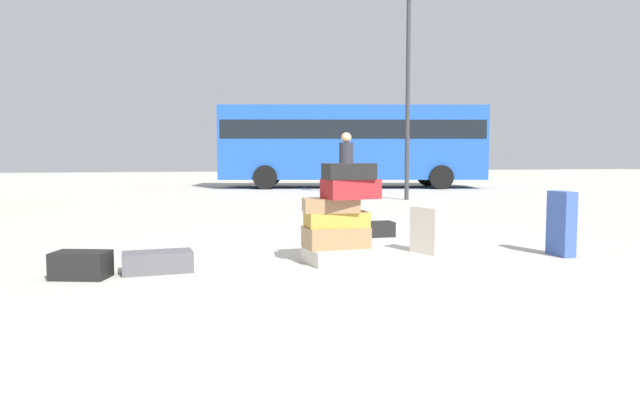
# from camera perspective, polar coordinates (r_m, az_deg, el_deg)

# --- Properties ---
(ground_plane) EXTENTS (80.00, 80.00, 0.00)m
(ground_plane) POSITION_cam_1_polar(r_m,az_deg,el_deg) (6.62, 3.76, -6.16)
(ground_plane) COLOR #ADA89E
(suitcase_tower) EXTENTS (0.86, 0.64, 1.14)m
(suitcase_tower) POSITION_cam_1_polar(r_m,az_deg,el_deg) (6.37, 2.03, -2.01)
(suitcase_tower) COLOR beige
(suitcase_tower) RESTS_ON ground
(suitcase_cream_foreground_near) EXTENTS (0.39, 0.48, 0.59)m
(suitcase_cream_foreground_near) POSITION_cam_1_polar(r_m,az_deg,el_deg) (7.17, 11.06, -3.03)
(suitcase_cream_foreground_near) COLOR beige
(suitcase_cream_foreground_near) RESTS_ON ground
(suitcase_black_right_side) EXTENTS (0.65, 0.30, 0.23)m
(suitcase_black_right_side) POSITION_cam_1_polar(r_m,az_deg,el_deg) (8.53, 5.39, -3.00)
(suitcase_black_right_side) COLOR black
(suitcase_black_right_side) RESTS_ON ground
(suitcase_black_left_side) EXTENTS (0.61, 0.46, 0.27)m
(suitcase_black_left_side) POSITION_cam_1_polar(r_m,az_deg,el_deg) (6.11, -23.25, -6.13)
(suitcase_black_left_side) COLOR black
(suitcase_black_left_side) RESTS_ON ground
(suitcase_charcoal_behind_tower) EXTENTS (0.74, 0.43, 0.22)m
(suitcase_charcoal_behind_tower) POSITION_cam_1_polar(r_m,az_deg,el_deg) (6.16, -16.27, -6.10)
(suitcase_charcoal_behind_tower) COLOR #4C4C51
(suitcase_charcoal_behind_tower) RESTS_ON ground
(suitcase_navy_white_trunk) EXTENTS (0.16, 0.38, 0.80)m
(suitcase_navy_white_trunk) POSITION_cam_1_polar(r_m,az_deg,el_deg) (7.46, 23.46, -2.23)
(suitcase_navy_white_trunk) COLOR #334F99
(suitcase_navy_white_trunk) RESTS_ON ground
(person_bearded_onlooker) EXTENTS (0.30, 0.31, 1.74)m
(person_bearded_onlooker) POSITION_cam_1_polar(r_m,az_deg,el_deg) (11.97, 2.69, 3.60)
(person_bearded_onlooker) COLOR black
(person_bearded_onlooker) RESTS_ON ground
(parked_bus) EXTENTS (10.46, 4.70, 3.15)m
(parked_bus) POSITION_cam_1_polar(r_m,az_deg,el_deg) (22.12, 3.21, 6.05)
(parked_bus) COLOR #1E4CA5
(parked_bus) RESTS_ON ground
(lamp_post) EXTENTS (0.36, 0.36, 5.89)m
(lamp_post) POSITION_cam_1_polar(r_m,az_deg,el_deg) (16.16, 9.01, 13.83)
(lamp_post) COLOR #333338
(lamp_post) RESTS_ON ground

